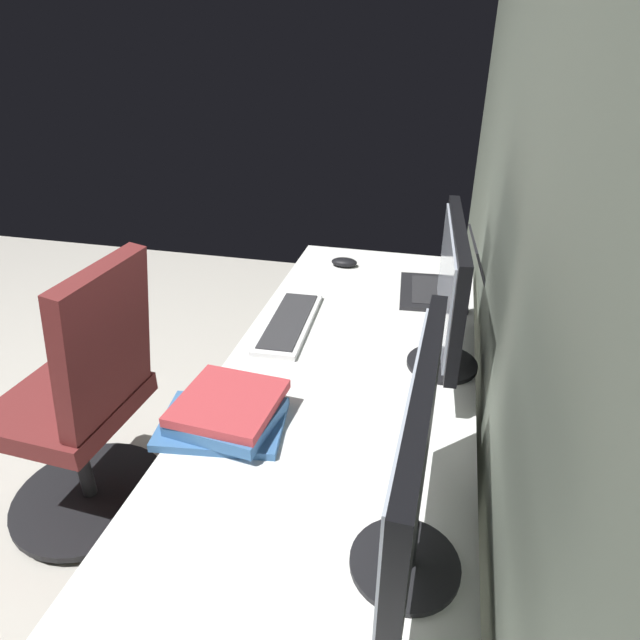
{
  "coord_description": "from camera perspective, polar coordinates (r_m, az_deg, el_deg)",
  "views": [
    {
      "loc": [
        1.14,
        1.96,
        1.59
      ],
      "look_at": [
        -0.01,
        1.69,
        0.95
      ],
      "focal_mm": 30.6,
      "sensor_mm": 36.0,
      "label": 1
    }
  ],
  "objects": [
    {
      "name": "office_chair",
      "position": [
        2.0,
        -23.32,
        -8.72
      ],
      "size": [
        0.56,
        0.56,
        0.97
      ],
      "color": "maroon",
      "rests_on": "ground"
    },
    {
      "name": "laptop_leftmost",
      "position": [
        2.0,
        13.55,
        3.9
      ],
      "size": [
        0.32,
        0.33,
        0.22
      ],
      "color": "black",
      "rests_on": "desk"
    },
    {
      "name": "desk",
      "position": [
        1.49,
        1.9,
        -9.86
      ],
      "size": [
        2.1,
        0.71,
        0.73
      ],
      "color": "white",
      "rests_on": "ground"
    },
    {
      "name": "keyboard_main",
      "position": [
        1.77,
        -3.27,
        -0.25
      ],
      "size": [
        0.43,
        0.16,
        0.02
      ],
      "color": "silver",
      "rests_on": "desk"
    },
    {
      "name": "monitor_secondary",
      "position": [
        0.91,
        9.79,
        -14.79
      ],
      "size": [
        0.55,
        0.2,
        0.42
      ],
      "color": "black",
      "rests_on": "desk"
    },
    {
      "name": "drawer_pedestal",
      "position": [
        1.69,
        2.49,
        -18.93
      ],
      "size": [
        0.4,
        0.51,
        0.69
      ],
      "color": "white",
      "rests_on": "ground"
    },
    {
      "name": "wall_back",
      "position": [
        1.19,
        23.16,
        12.12
      ],
      "size": [
        4.81,
        0.1,
        2.6
      ],
      "primitive_type": "cube",
      "color": "slate",
      "rests_on": "ground"
    },
    {
      "name": "mouse_main",
      "position": [
        2.21,
        2.56,
        6.06
      ],
      "size": [
        0.06,
        0.1,
        0.03
      ],
      "primitive_type": "ellipsoid",
      "color": "black",
      "rests_on": "desk"
    },
    {
      "name": "monitor_primary",
      "position": [
        1.49,
        13.48,
        3.2
      ],
      "size": [
        0.54,
        0.2,
        0.42
      ],
      "color": "black",
      "rests_on": "desk"
    },
    {
      "name": "book_stack_near",
      "position": [
        1.35,
        -9.81,
        -9.67
      ],
      "size": [
        0.27,
        0.32,
        0.08
      ],
      "color": "#38669E",
      "rests_on": "desk"
    }
  ]
}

